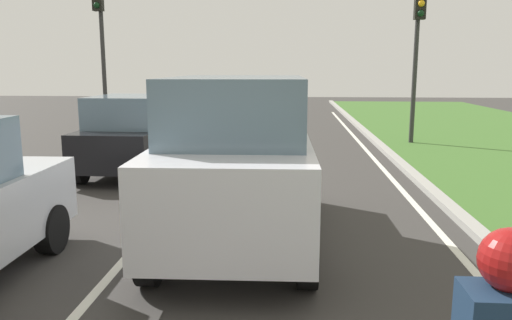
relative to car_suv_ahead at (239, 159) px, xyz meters
The scene contains 8 objects.
ground_plane 4.91m from the car_suv_ahead, 98.17° to the left, with size 60.00×60.00×0.00m, color #383533.
lane_line_center 5.05m from the car_suv_ahead, 106.27° to the left, with size 0.12×32.00×0.01m, color silver.
lane_line_right_edge 5.67m from the car_suv_ahead, 58.24° to the left, with size 0.12×32.00×0.01m, color silver.
curb_right 5.93m from the car_suv_ahead, 54.06° to the left, with size 0.24×48.00×0.12m, color #9E9B93.
car_suv_ahead is the anchor object (origin of this frame).
car_hatchback_far 5.28m from the car_suv_ahead, 123.21° to the left, with size 1.80×3.74×1.78m.
traffic_light_near_right 10.46m from the car_suv_ahead, 63.96° to the left, with size 0.32×0.50×4.84m.
traffic_light_overhead_left 11.60m from the car_suv_ahead, 119.52° to the left, with size 0.32×0.50×5.24m.
Camera 1 is at (1.40, 2.55, 2.41)m, focal length 35.29 mm.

